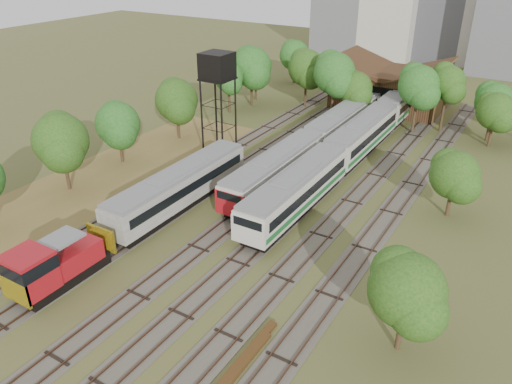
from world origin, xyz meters
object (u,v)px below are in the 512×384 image
Objects in this scene: railcar_red_set at (312,144)px; shunter_locomotive at (50,267)px; railcar_green_set at (362,135)px; water_tower at (217,69)px.

shunter_locomotive is at bearing -100.68° from railcar_red_set.
railcar_red_set is at bearing -125.90° from railcar_green_set.
water_tower is at bearing -152.01° from railcar_green_set.
railcar_green_set is at bearing 75.00° from shunter_locomotive.
water_tower reaches higher than railcar_red_set.
shunter_locomotive is at bearing -79.65° from water_tower.
railcar_red_set is 0.66× the size of railcar_green_set.
shunter_locomotive reaches higher than railcar_red_set.
railcar_red_set is at bearing 13.04° from water_tower.
water_tower is (-11.33, -2.62, 7.92)m from railcar_red_set.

